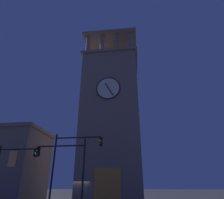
% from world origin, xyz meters
% --- Properties ---
extents(clocktower, '(8.97, 7.43, 28.49)m').
position_xyz_m(clocktower, '(-3.47, -2.58, 11.36)').
color(clocktower, gray).
rests_on(clocktower, ground_plane).
extents(traffic_signal_near, '(4.12, 0.41, 5.58)m').
position_xyz_m(traffic_signal_near, '(-1.55, 9.90, 3.70)').
color(traffic_signal_near, black).
rests_on(traffic_signal_near, ground_plane).
extents(traffic_signal_mid, '(4.15, 0.41, 5.89)m').
position_xyz_m(traffic_signal_mid, '(5.79, 6.32, 3.97)').
color(traffic_signal_mid, black).
rests_on(traffic_signal_mid, ground_plane).
extents(traffic_signal_far, '(4.36, 0.41, 6.37)m').
position_xyz_m(traffic_signal_far, '(-1.16, 8.46, 4.31)').
color(traffic_signal_far, black).
rests_on(traffic_signal_far, ground_plane).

